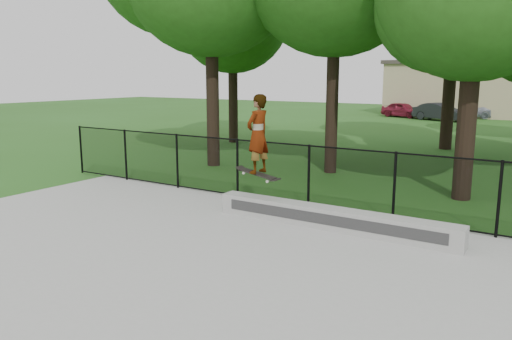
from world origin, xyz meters
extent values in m
plane|color=#245016|center=(0.00, 0.00, 0.00)|extent=(100.00, 100.00, 0.00)
cube|color=#9E9D99|center=(0.00, 0.00, 0.03)|extent=(14.00, 12.00, 0.06)
cube|color=#9C9B97|center=(1.11, 4.70, 0.28)|extent=(5.13, 0.40, 0.44)
imported|color=maroon|center=(-5.92, 33.62, 0.57)|extent=(3.56, 2.39, 1.13)
imported|color=black|center=(-2.90, 32.19, 0.61)|extent=(3.62, 2.39, 1.23)
imported|color=#9498A7|center=(0.45, 35.88, 0.55)|extent=(3.79, 2.59, 1.10)
cube|color=black|center=(-0.60, 4.65, 1.02)|extent=(0.83, 0.23, 0.17)
imported|color=#BEF2FA|center=(-0.60, 4.65, 1.88)|extent=(0.48, 0.66, 1.69)
cylinder|color=black|center=(-8.00, 5.90, 0.81)|extent=(0.06, 0.06, 1.50)
cylinder|color=black|center=(-6.00, 5.90, 0.81)|extent=(0.06, 0.06, 1.50)
cylinder|color=black|center=(-4.00, 5.90, 0.81)|extent=(0.06, 0.06, 1.50)
cylinder|color=black|center=(-2.00, 5.90, 0.81)|extent=(0.06, 0.06, 1.50)
cylinder|color=black|center=(0.00, 5.90, 0.81)|extent=(0.06, 0.06, 1.50)
cylinder|color=black|center=(2.00, 5.90, 0.81)|extent=(0.06, 0.06, 1.50)
cylinder|color=black|center=(4.00, 5.90, 0.81)|extent=(0.06, 0.06, 1.50)
cylinder|color=black|center=(0.00, 5.90, 1.53)|extent=(16.00, 0.04, 0.04)
cylinder|color=black|center=(0.00, 5.90, 0.11)|extent=(16.00, 0.04, 0.04)
cube|color=black|center=(0.00, 5.90, 0.81)|extent=(16.00, 0.01, 1.50)
cylinder|color=black|center=(-5.50, 9.50, 2.53)|extent=(0.44, 0.44, 5.06)
cylinder|color=black|center=(-1.50, 10.50, 2.50)|extent=(0.44, 0.44, 4.99)
cylinder|color=black|center=(2.80, 9.00, 2.01)|extent=(0.44, 0.44, 4.03)
cylinder|color=black|center=(-8.50, 15.00, 2.19)|extent=(0.44, 0.44, 4.37)
sphere|color=#235115|center=(-8.50, 15.00, 5.82)|extent=(5.25, 5.25, 5.25)
cylinder|color=black|center=(0.50, 18.00, 2.51)|extent=(0.44, 0.44, 5.03)
cube|color=tan|center=(-2.00, 38.00, 2.00)|extent=(12.00, 6.00, 4.00)
cube|color=#3F3833|center=(-2.00, 38.00, 4.15)|extent=(12.40, 6.40, 0.30)
camera|label=1|loc=(5.03, -4.28, 3.11)|focal=35.00mm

